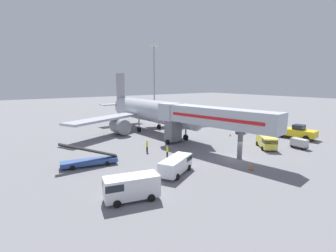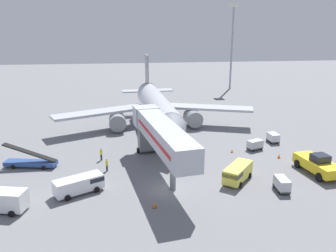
{
  "view_description": "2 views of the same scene",
  "coord_description": "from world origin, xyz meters",
  "px_view_note": "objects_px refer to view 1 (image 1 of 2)",
  "views": [
    {
      "loc": [
        -27.84,
        -21.77,
        10.67
      ],
      "look_at": [
        0.01,
        16.42,
        2.31
      ],
      "focal_mm": 27.1,
      "sensor_mm": 36.0,
      "label": 1
    },
    {
      "loc": [
        -5.36,
        -35.17,
        18.0
      ],
      "look_at": [
        2.13,
        16.93,
        2.72
      ],
      "focal_mm": 35.95,
      "sensor_mm": 36.0,
      "label": 2
    }
  ],
  "objects_px": {
    "baggage_cart_far_left": "(240,129)",
    "ground_crew_worker_foreground": "(167,151)",
    "service_van_mid_left": "(267,141)",
    "safety_cone_bravo": "(230,135)",
    "airplane_at_gate": "(150,112)",
    "ground_crew_worker_midground": "(147,146)",
    "belt_loader_truck": "(89,160)",
    "baggage_cart_far_center": "(299,143)",
    "service_van_mid_center": "(130,187)",
    "jet_bridge": "(206,118)",
    "pushback_tug": "(297,132)",
    "safety_cone_alpha": "(251,167)",
    "apron_light_mast": "(154,64)",
    "baggage_cart_near_right": "(242,125)",
    "safety_cone_charlie": "(262,133)",
    "service_van_rear_left": "(176,164)"
  },
  "relations": [
    {
      "from": "ground_crew_worker_foreground",
      "to": "ground_crew_worker_midground",
      "type": "relative_size",
      "value": 0.95
    },
    {
      "from": "baggage_cart_far_center",
      "to": "safety_cone_charlie",
      "type": "height_order",
      "value": "baggage_cart_far_center"
    },
    {
      "from": "ground_crew_worker_midground",
      "to": "ground_crew_worker_foreground",
      "type": "bearing_deg",
      "value": -77.04
    },
    {
      "from": "baggage_cart_far_left",
      "to": "ground_crew_worker_midground",
      "type": "xyz_separation_m",
      "value": [
        -23.24,
        -0.96,
        0.12
      ]
    },
    {
      "from": "pushback_tug",
      "to": "baggage_cart_far_left",
      "type": "height_order",
      "value": "pushback_tug"
    },
    {
      "from": "safety_cone_bravo",
      "to": "baggage_cart_far_center",
      "type": "bearing_deg",
      "value": -82.71
    },
    {
      "from": "service_van_mid_left",
      "to": "baggage_cart_far_left",
      "type": "height_order",
      "value": "service_van_mid_left"
    },
    {
      "from": "safety_cone_alpha",
      "to": "safety_cone_bravo",
      "type": "height_order",
      "value": "safety_cone_alpha"
    },
    {
      "from": "pushback_tug",
      "to": "baggage_cart_far_center",
      "type": "relative_size",
      "value": 2.74
    },
    {
      "from": "belt_loader_truck",
      "to": "ground_crew_worker_midground",
      "type": "bearing_deg",
      "value": 7.08
    },
    {
      "from": "jet_bridge",
      "to": "pushback_tug",
      "type": "relative_size",
      "value": 2.95
    },
    {
      "from": "airplane_at_gate",
      "to": "pushback_tug",
      "type": "distance_m",
      "value": 29.26
    },
    {
      "from": "service_van_mid_center",
      "to": "safety_cone_charlie",
      "type": "distance_m",
      "value": 36.24
    },
    {
      "from": "service_van_mid_left",
      "to": "safety_cone_bravo",
      "type": "bearing_deg",
      "value": 74.87
    },
    {
      "from": "belt_loader_truck",
      "to": "ground_crew_worker_foreground",
      "type": "relative_size",
      "value": 4.17
    },
    {
      "from": "baggage_cart_far_center",
      "to": "ground_crew_worker_midground",
      "type": "height_order",
      "value": "ground_crew_worker_midground"
    },
    {
      "from": "safety_cone_alpha",
      "to": "baggage_cart_far_center",
      "type": "bearing_deg",
      "value": 6.57
    },
    {
      "from": "airplane_at_gate",
      "to": "jet_bridge",
      "type": "xyz_separation_m",
      "value": [
        -1.61,
        -18.65,
        0.93
      ]
    },
    {
      "from": "service_van_rear_left",
      "to": "safety_cone_bravo",
      "type": "relative_size",
      "value": 10.41
    },
    {
      "from": "belt_loader_truck",
      "to": "baggage_cart_far_left",
      "type": "xyz_separation_m",
      "value": [
        32.54,
        2.11,
        0.07
      ]
    },
    {
      "from": "baggage_cart_far_left",
      "to": "baggage_cart_near_right",
      "type": "relative_size",
      "value": 1.19
    },
    {
      "from": "baggage_cart_near_right",
      "to": "ground_crew_worker_foreground",
      "type": "xyz_separation_m",
      "value": [
        -26.65,
        -7.88,
        0.07
      ]
    },
    {
      "from": "baggage_cart_near_right",
      "to": "ground_crew_worker_midground",
      "type": "bearing_deg",
      "value": -171.95
    },
    {
      "from": "belt_loader_truck",
      "to": "safety_cone_bravo",
      "type": "xyz_separation_m",
      "value": [
        28.68,
        1.41,
        -0.5
      ]
    },
    {
      "from": "baggage_cart_far_left",
      "to": "ground_crew_worker_foreground",
      "type": "bearing_deg",
      "value": -167.53
    },
    {
      "from": "service_van_mid_left",
      "to": "baggage_cart_far_center",
      "type": "height_order",
      "value": "service_van_mid_left"
    },
    {
      "from": "baggage_cart_near_right",
      "to": "safety_cone_charlie",
      "type": "distance_m",
      "value": 7.14
    },
    {
      "from": "baggage_cart_near_right",
      "to": "airplane_at_gate",
      "type": "bearing_deg",
      "value": 150.96
    },
    {
      "from": "airplane_at_gate",
      "to": "service_van_mid_left",
      "type": "relative_size",
      "value": 7.22
    },
    {
      "from": "service_van_mid_center",
      "to": "airplane_at_gate",
      "type": "bearing_deg",
      "value": 54.61
    },
    {
      "from": "jet_bridge",
      "to": "apron_light_mast",
      "type": "relative_size",
      "value": 0.82
    },
    {
      "from": "ground_crew_worker_midground",
      "to": "jet_bridge",
      "type": "bearing_deg",
      "value": -30.91
    },
    {
      "from": "ground_crew_worker_foreground",
      "to": "pushback_tug",
      "type": "bearing_deg",
      "value": -9.65
    },
    {
      "from": "safety_cone_alpha",
      "to": "apron_light_mast",
      "type": "bearing_deg",
      "value": 65.91
    },
    {
      "from": "service_van_rear_left",
      "to": "baggage_cart_near_right",
      "type": "relative_size",
      "value": 2.6
    },
    {
      "from": "baggage_cart_near_right",
      "to": "ground_crew_worker_foreground",
      "type": "relative_size",
      "value": 1.29
    },
    {
      "from": "safety_cone_alpha",
      "to": "baggage_cart_far_left",
      "type": "bearing_deg",
      "value": 41.54
    },
    {
      "from": "belt_loader_truck",
      "to": "ground_crew_worker_foreground",
      "type": "height_order",
      "value": "belt_loader_truck"
    },
    {
      "from": "ground_crew_worker_foreground",
      "to": "safety_cone_alpha",
      "type": "bearing_deg",
      "value": -63.06
    },
    {
      "from": "service_van_mid_left",
      "to": "belt_loader_truck",
      "type": "bearing_deg",
      "value": 162.56
    },
    {
      "from": "baggage_cart_far_left",
      "to": "safety_cone_charlie",
      "type": "xyz_separation_m",
      "value": [
        2.13,
        -3.83,
        -0.52
      ]
    },
    {
      "from": "baggage_cart_near_right",
      "to": "ground_crew_worker_midground",
      "type": "height_order",
      "value": "ground_crew_worker_midground"
    },
    {
      "from": "pushback_tug",
      "to": "baggage_cart_far_left",
      "type": "xyz_separation_m",
      "value": [
        -4.56,
        9.51,
        -0.4
      ]
    },
    {
      "from": "safety_cone_alpha",
      "to": "safety_cone_charlie",
      "type": "bearing_deg",
      "value": 30.49
    },
    {
      "from": "ground_crew_worker_foreground",
      "to": "safety_cone_alpha",
      "type": "xyz_separation_m",
      "value": [
        5.2,
        -10.24,
        -0.58
      ]
    },
    {
      "from": "pushback_tug",
      "to": "service_van_mid_left",
      "type": "xyz_separation_m",
      "value": [
        -11.02,
        -0.8,
        -0.08
      ]
    },
    {
      "from": "jet_bridge",
      "to": "baggage_cart_far_center",
      "type": "bearing_deg",
      "value": -30.65
    },
    {
      "from": "baggage_cart_far_center",
      "to": "service_van_mid_center",
      "type": "bearing_deg",
      "value": -179.78
    },
    {
      "from": "baggage_cart_far_center",
      "to": "safety_cone_bravo",
      "type": "bearing_deg",
      "value": 97.29
    },
    {
      "from": "baggage_cart_near_right",
      "to": "safety_cone_charlie",
      "type": "height_order",
      "value": "baggage_cart_near_right"
    }
  ]
}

